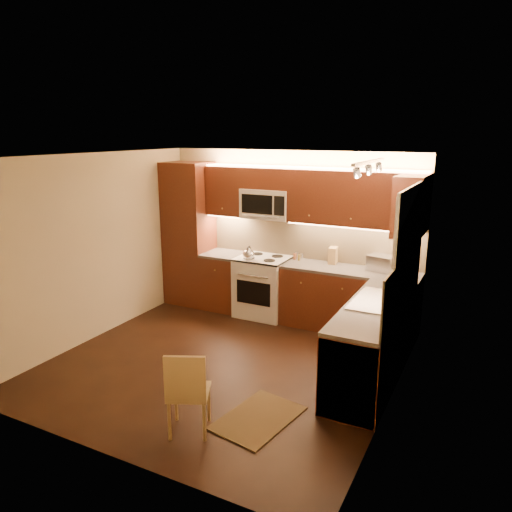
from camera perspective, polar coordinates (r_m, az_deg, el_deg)
The scene contains 37 objects.
floor at distance 6.18m, azimuth -3.64°, elevation -12.29°, with size 4.00×4.00×0.01m, color black.
ceiling at distance 5.53m, azimuth -4.05°, elevation 11.53°, with size 4.00×4.00×0.01m, color beige.
wall_back at distance 7.47m, azimuth 4.03°, elevation 2.59°, with size 4.00×0.01×2.50m, color beige.
wall_front at distance 4.23m, azimuth -17.92°, elevation -7.43°, with size 4.00×0.01×2.50m, color beige.
wall_left at distance 6.94m, azimuth -18.18°, elevation 0.99°, with size 0.01×4.00×2.50m, color beige.
wall_right at distance 5.05m, azimuth 16.13°, elevation -3.75°, with size 0.01×4.00×2.50m, color beige.
pantry at distance 8.02m, azimuth -7.77°, elevation 2.57°, with size 0.70×0.60×2.30m, color #43180E.
base_cab_back_left at distance 7.85m, azimuth -3.62°, elevation -3.01°, with size 0.62×0.60×0.86m, color #43180E.
counter_back_left at distance 7.73m, azimuth -3.67°, elevation 0.18°, with size 0.62×0.60×0.04m, color #33312F.
base_cab_back_right at distance 7.08m, azimuth 10.74°, elevation -5.19°, with size 1.92×0.60×0.86m, color #43180E.
counter_back_right at distance 6.95m, azimuth 10.91°, elevation -1.68°, with size 1.92×0.60×0.04m, color #33312F.
base_cab_right at distance 5.76m, azimuth 13.39°, elevation -10.02°, with size 0.60×2.00×0.86m, color #43180E.
counter_right at distance 5.59m, azimuth 13.65°, elevation -5.81°, with size 0.60×2.00×0.04m, color #33312F.
dishwasher at distance 5.15m, azimuth 11.45°, elevation -12.99°, with size 0.58×0.60×0.84m, color silver.
backsplash_back at distance 7.35m, azimuth 6.50°, elevation 1.93°, with size 3.30×0.02×0.60m, color tan.
backsplash_right at distance 5.44m, azimuth 16.82°, elevation -3.04°, with size 0.02×2.00×0.60m, color tan.
upper_cab_back_left at distance 7.65m, azimuth -3.31°, elevation 7.63°, with size 0.62×0.35×0.75m, color #43180E.
upper_cab_back_right at distance 6.87m, azimuth 11.60°, elevation 6.58°, with size 1.92×0.35×0.75m, color #43180E.
upper_cab_bridge at distance 7.31m, azimuth 1.41°, elevation 9.06°, with size 0.76×0.35×0.31m, color #43180E.
upper_cab_right_corner at distance 6.29m, azimuth 17.47°, elevation 5.52°, with size 0.35×0.50×0.75m, color #43180E.
stove at distance 7.51m, azimuth 0.84°, elevation -3.56°, with size 0.76×0.65×0.92m, color silver, non-canonical shape.
microwave at distance 7.34m, azimuth 1.34°, elevation 6.14°, with size 0.76×0.38×0.44m, color silver, non-canonical shape.
window_frame at distance 5.48m, azimuth 17.35°, elevation 1.38°, with size 0.03×1.44×1.24m, color silver.
window_blinds at distance 5.49m, azimuth 17.15°, elevation 1.41°, with size 0.02×1.36×1.16m, color silver.
sink at distance 5.70m, azimuth 14.07°, elevation -4.43°, with size 0.52×0.86×0.15m, color silver, non-canonical shape.
faucet at distance 5.64m, azimuth 15.89°, elevation -3.95°, with size 0.20×0.04×0.30m, color silver, non-canonical shape.
track_light_bar at distance 5.31m, azimuth 13.07°, elevation 10.66°, with size 0.04×1.20×0.03m, color silver.
kettle at distance 7.23m, azimuth -0.87°, elevation 0.39°, with size 0.18×0.18×0.21m, color silver, non-canonical shape.
toaster_oven at distance 6.94m, azimuth 14.49°, elevation -0.80°, with size 0.36×0.27×0.22m, color silver.
knife_block at distance 7.18m, azimuth 8.97°, elevation 0.07°, with size 0.11×0.17×0.24m, color #AC834E.
spice_jar_a at distance 7.42m, azimuth 4.76°, elevation 0.12°, with size 0.04×0.04×0.10m, color silver.
spice_jar_b at distance 7.30m, azimuth 5.03°, elevation -0.18°, with size 0.04×0.04×0.09m, color olive.
spice_jar_c at distance 7.40m, azimuth 5.38°, elevation 0.01°, with size 0.05×0.05×0.08m, color silver.
spice_jar_d at distance 7.35m, azimuth 4.54°, elevation -0.04°, with size 0.05×0.05×0.09m, color brown.
soap_bottle at distance 6.20m, azimuth 17.50°, elevation -2.82°, with size 0.10×0.10×0.22m, color white.
rug at distance 5.11m, azimuth 0.27°, elevation -18.38°, with size 0.60×0.90×0.01m, color black.
dining_chair at distance 4.78m, azimuth -7.83°, elevation -15.21°, with size 0.37×0.37×0.85m, color #AC834E, non-canonical shape.
Camera 1 is at (2.84, -4.74, 2.77)m, focal length 34.29 mm.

